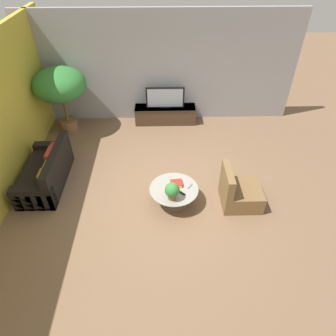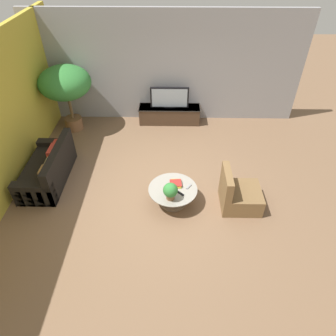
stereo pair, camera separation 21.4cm
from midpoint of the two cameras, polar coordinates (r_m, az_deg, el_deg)
ground_plane at (r=6.61m, az=-1.84°, el=-4.40°), size 24.00×24.00×0.00m
back_wall_stone at (r=8.59m, az=-2.08°, el=18.48°), size 7.40×0.12×3.00m
media_console at (r=8.83m, az=-1.24°, el=10.19°), size 1.76×0.50×0.49m
television at (r=8.59m, az=-1.29°, el=13.25°), size 1.07×0.13×0.59m
coffee_table at (r=6.17m, az=0.12°, el=-4.75°), size 1.00×1.00×0.40m
couch_by_wall at (r=7.19m, az=-22.92°, el=-0.82°), size 0.84×1.75×0.84m
armchair_wicker at (r=6.32m, az=12.38°, el=-4.63°), size 0.80×0.76×0.86m
potted_palm_tall at (r=8.43m, az=-20.60°, el=14.30°), size 1.34×1.34×1.80m
potted_plant_tabletop at (r=5.75m, az=-0.28°, el=-4.36°), size 0.29×0.29×0.36m
book_stack at (r=6.16m, az=0.67°, el=-2.92°), size 0.25×0.27×0.06m
remote_black at (r=5.98m, az=1.65°, el=-4.80°), size 0.14×0.14×0.02m
remote_silver at (r=6.14m, az=3.13°, el=-3.43°), size 0.13×0.15×0.02m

